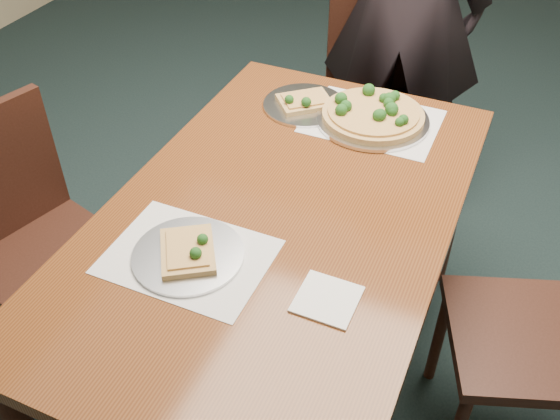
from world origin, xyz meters
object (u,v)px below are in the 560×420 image
at_px(chair_far, 376,89).
at_px(pizza_pan, 373,114).
at_px(chair_left, 30,233).
at_px(dining_table, 280,235).
at_px(slice_plate_far, 304,103).
at_px(slice_plate_near, 188,253).

xyz_separation_m(chair_far, pizza_pan, (0.15, -0.62, 0.26)).
relative_size(chair_far, chair_left, 1.00).
relative_size(dining_table, slice_plate_far, 5.36).
distance_m(dining_table, slice_plate_near, 0.31).
distance_m(dining_table, chair_left, 0.82).
distance_m(chair_far, slice_plate_far, 0.67).
relative_size(dining_table, chair_left, 1.65).
distance_m(chair_left, slice_plate_near, 0.71).
relative_size(chair_far, slice_plate_far, 3.25).
height_order(chair_left, slice_plate_far, chair_left).
bearing_deg(slice_plate_near, chair_left, 172.14).
relative_size(chair_left, slice_plate_far, 3.25).
bearing_deg(chair_far, slice_plate_near, -116.78).
height_order(dining_table, slice_plate_near, slice_plate_near).
xyz_separation_m(dining_table, chair_left, (-0.79, -0.17, -0.14)).
height_order(pizza_pan, slice_plate_far, pizza_pan).
height_order(slice_plate_near, slice_plate_far, same).
bearing_deg(dining_table, pizza_pan, 79.77).
bearing_deg(slice_plate_near, slice_plate_far, 90.53).
height_order(chair_far, pizza_pan, chair_far).
distance_m(pizza_pan, slice_plate_far, 0.24).
xyz_separation_m(dining_table, slice_plate_near, (-0.14, -0.26, 0.11)).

